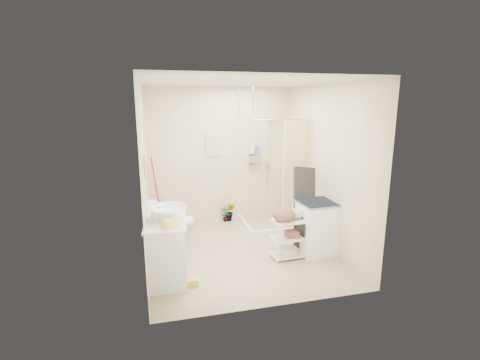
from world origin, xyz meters
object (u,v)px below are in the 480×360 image
Objects in this scene: toilet at (172,224)px; washing_machine at (316,227)px; vanity at (167,249)px; laundry_rack at (289,235)px.

toilet is 0.95× the size of washing_machine.
washing_machine is at bearing -114.50° from toilet.
vanity is at bearing 167.80° from toilet.
laundry_rack is at bearing -122.31° from toilet.
vanity is at bearing -176.13° from washing_machine.
toilet is 1.08× the size of laundry_rack.
toilet is at bearing 150.29° from laundry_rack.
vanity is 1.30× the size of laundry_rack.
toilet is 2.30m from washing_machine.
vanity reaches higher than toilet.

